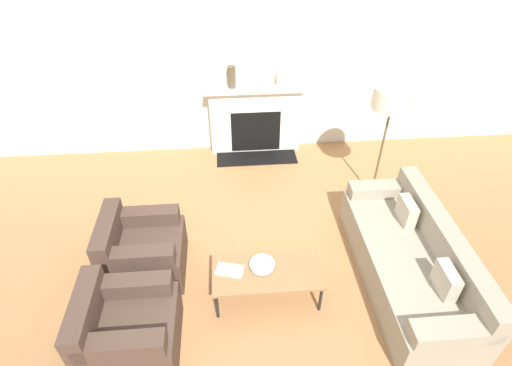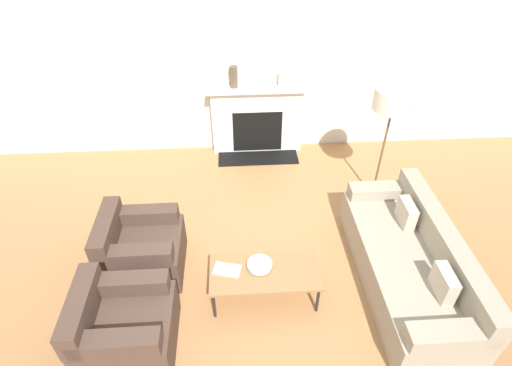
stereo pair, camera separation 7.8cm
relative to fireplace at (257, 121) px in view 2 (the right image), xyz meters
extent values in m
plane|color=#A87547|center=(-0.08, -2.93, -0.54)|extent=(18.00, 18.00, 0.00)
cube|color=silver|center=(-0.08, 0.14, 0.91)|extent=(18.00, 0.06, 2.90)
cube|color=silver|center=(0.00, 0.01, -0.01)|extent=(1.41, 0.20, 1.05)
cube|color=black|center=(0.00, -0.07, -0.16)|extent=(0.78, 0.04, 0.69)
cube|color=black|center=(0.00, -0.27, -0.53)|extent=(1.27, 0.40, 0.02)
cube|color=silver|center=(0.00, -0.02, 0.54)|extent=(1.53, 0.28, 0.05)
cube|color=#9E937F|center=(1.41, -2.81, -0.32)|extent=(0.85, 2.17, 0.44)
cube|color=#9E937F|center=(1.75, -2.81, 0.07)|extent=(0.20, 2.17, 0.33)
cube|color=#9E937F|center=(1.41, -1.83, -0.02)|extent=(0.79, 0.22, 0.15)
cube|color=#9E937F|center=(1.41, -3.79, -0.02)|extent=(0.79, 0.22, 0.15)
cube|color=#C0B49C|center=(1.54, -2.32, 0.05)|extent=(0.12, 0.32, 0.28)
cube|color=#C0B49C|center=(1.54, -3.30, 0.05)|extent=(0.12, 0.32, 0.28)
cube|color=#4C382D|center=(-1.43, -3.39, -0.31)|extent=(0.84, 0.79, 0.45)
cube|color=#4C382D|center=(-1.77, -3.39, 0.07)|extent=(0.18, 0.79, 0.31)
cube|color=#4C382D|center=(-1.43, -3.70, 0.00)|extent=(0.76, 0.18, 0.18)
cube|color=#4C382D|center=(-1.43, -3.08, 0.00)|extent=(0.76, 0.18, 0.18)
cube|color=#4C382D|center=(-1.43, -2.42, -0.31)|extent=(0.84, 0.79, 0.45)
cube|color=#4C382D|center=(-1.77, -2.42, 0.07)|extent=(0.18, 0.79, 0.31)
cube|color=#4C382D|center=(-1.43, -2.73, 0.00)|extent=(0.76, 0.18, 0.18)
cube|color=#4C382D|center=(-1.43, -2.11, 0.00)|extent=(0.76, 0.18, 0.18)
cube|color=olive|center=(-0.11, -2.89, -0.16)|extent=(1.14, 0.54, 0.03)
cylinder|color=black|center=(-0.64, -3.12, -0.36)|extent=(0.03, 0.03, 0.36)
cylinder|color=black|center=(0.42, -3.12, -0.36)|extent=(0.03, 0.03, 0.36)
cylinder|color=black|center=(-0.64, -2.66, -0.36)|extent=(0.03, 0.03, 0.36)
cylinder|color=black|center=(0.42, -2.66, -0.36)|extent=(0.03, 0.03, 0.36)
cylinder|color=silver|center=(-0.16, -2.83, -0.14)|extent=(0.09, 0.09, 0.01)
cylinder|color=silver|center=(-0.16, -2.83, -0.11)|extent=(0.26, 0.26, 0.04)
cube|color=#B2A893|center=(-0.50, -2.86, -0.14)|extent=(0.32, 0.24, 0.02)
cylinder|color=brown|center=(1.55, -1.31, -0.52)|extent=(0.30, 0.30, 0.03)
cylinder|color=brown|center=(1.55, -1.31, 0.18)|extent=(0.03, 0.03, 1.38)
cylinder|color=silver|center=(1.55, -1.31, 0.96)|extent=(0.49, 0.49, 0.26)
cylinder|color=brown|center=(-0.35, 0.01, 0.73)|extent=(0.12, 0.12, 0.32)
cylinder|color=beige|center=(0.36, 0.01, 0.67)|extent=(0.10, 0.10, 0.21)
camera|label=1|loc=(-0.45, -5.55, 3.09)|focal=28.00mm
camera|label=2|loc=(-0.37, -5.55, 3.09)|focal=28.00mm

